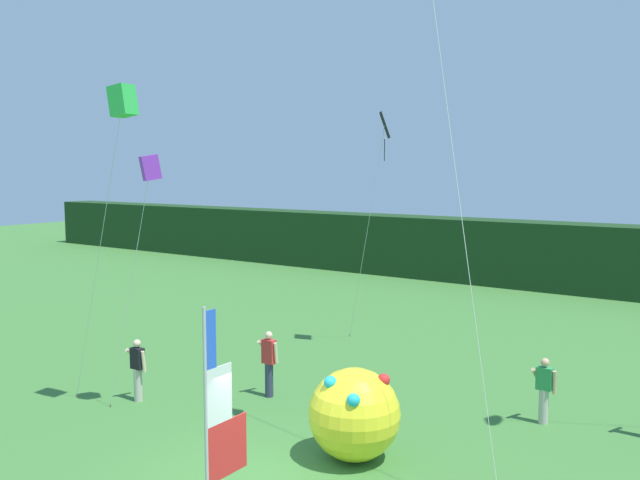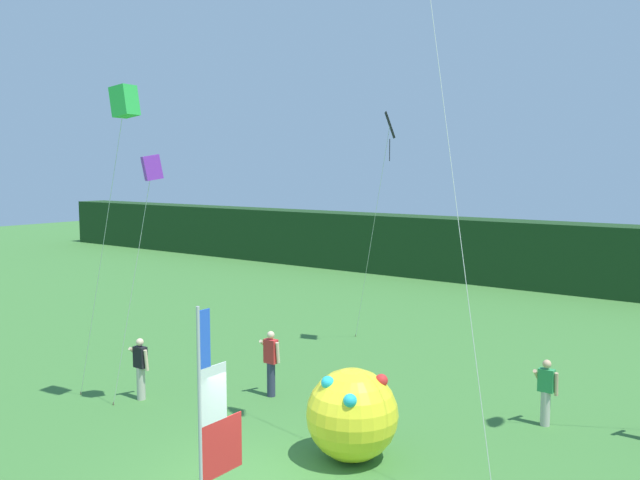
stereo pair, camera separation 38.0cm
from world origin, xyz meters
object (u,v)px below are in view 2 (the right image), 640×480
banner_flag (213,416)px  person_far_right (271,361)px  person_far_left (141,367)px  person_near_banner (546,391)px  kite_purple_box_4 (152,169)px  kite_black_diamond_1 (388,138)px  kite_green_box_0 (124,103)px  inflatable_balloon (352,414)px

banner_flag → person_far_right: bearing=121.5°
person_far_left → person_near_banner: bearing=26.3°
person_far_right → kite_purple_box_4: 5.88m
banner_flag → kite_black_diamond_1: 12.50m
person_far_left → kite_green_box_0: bearing=-46.8°
banner_flag → kite_purple_box_4: 6.69m
kite_black_diamond_1 → kite_purple_box_4: size_ratio=1.23×
kite_green_box_0 → kite_purple_box_4: size_ratio=1.25×
inflatable_balloon → kite_black_diamond_1: size_ratio=0.24×
person_far_right → kite_green_box_0: (-1.70, -3.13, 6.58)m
person_far_left → person_far_right: person_far_right is taller
person_far_right → banner_flag: bearing=-58.5°
kite_green_box_0 → banner_flag: bearing=-23.6°
kite_black_diamond_1 → kite_green_box_0: bearing=-101.9°
person_near_banner → person_far_right: 6.89m
kite_green_box_0 → kite_purple_box_4: bearing=46.6°
banner_flag → person_far_left: 6.63m
kite_black_diamond_1 → kite_purple_box_4: bearing=-99.8°
person_far_left → inflatable_balloon: bearing=2.3°
kite_purple_box_4 → banner_flag: bearing=-29.5°
inflatable_balloon → kite_green_box_0: size_ratio=0.24×
person_near_banner → person_far_right: person_far_right is taller
person_far_left → person_far_right: bearing=40.7°
person_near_banner → kite_green_box_0: bearing=-146.6°
person_near_banner → inflatable_balloon: size_ratio=0.83×
person_near_banner → person_far_left: size_ratio=0.97×
banner_flag → person_far_right: size_ratio=2.13×
person_far_right → kite_purple_box_4: (-1.31, -2.71, 5.05)m
inflatable_balloon → kite_black_diamond_1: (-3.74, 7.60, 6.04)m
inflatable_balloon → person_far_right: bearing=153.3°
person_near_banner → kite_green_box_0: 11.88m
banner_flag → person_near_banner: banner_flag is taller
kite_green_box_0 → person_near_banner: bearing=33.4°
kite_purple_box_4 → kite_green_box_0: bearing=-133.4°
person_far_left → kite_purple_box_4: 5.30m
inflatable_balloon → person_far_left: bearing=-177.7°
person_far_right → kite_green_box_0: bearing=-118.5°
kite_black_diamond_1 → person_far_right: bearing=-91.4°
inflatable_balloon → person_near_banner: bearing=58.1°
kite_purple_box_4 → inflatable_balloon: bearing=8.4°
banner_flag → person_near_banner: (3.27, 7.56, -0.96)m
inflatable_balloon → kite_purple_box_4: kite_purple_box_4 is taller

